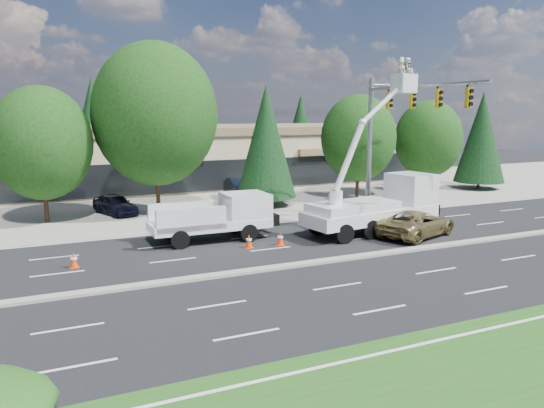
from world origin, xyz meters
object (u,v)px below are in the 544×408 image
minivan (417,223)px  bucket_truck (381,196)px  signal_mast (391,124)px  utility_pickup (218,221)px

minivan → bucket_truck: bearing=8.8°
signal_mast → utility_pickup: (-11.76, -0.85, -5.05)m
utility_pickup → minivan: 10.95m
signal_mast → utility_pickup: bearing=-175.9°
bucket_truck → minivan: bucket_truck is taller
utility_pickup → bucket_truck: size_ratio=0.65×
signal_mast → bucket_truck: bucket_truck is taller
signal_mast → minivan: bearing=-107.8°
signal_mast → minivan: 7.23m
signal_mast → bucket_truck: 5.46m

